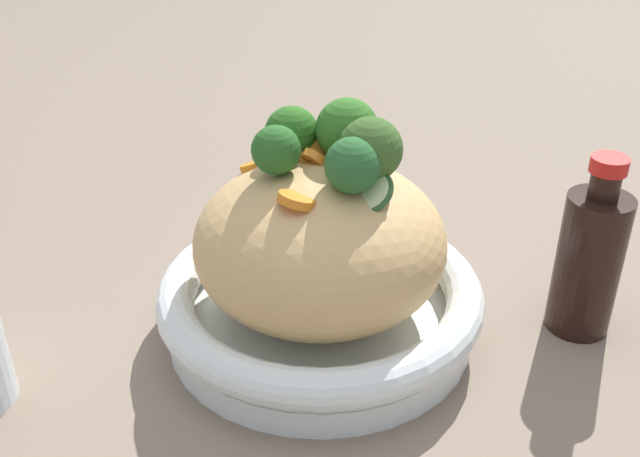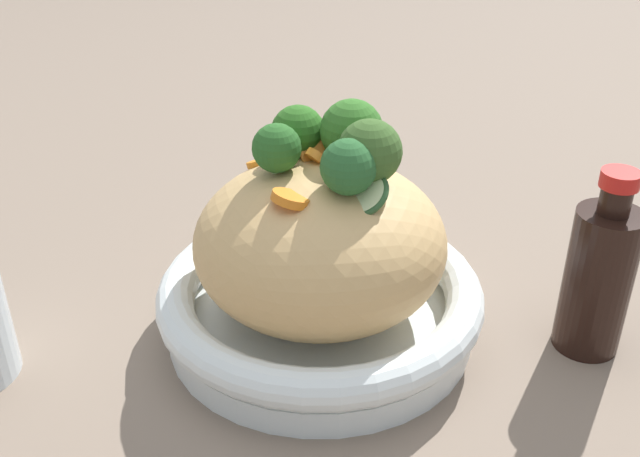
# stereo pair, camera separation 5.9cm
# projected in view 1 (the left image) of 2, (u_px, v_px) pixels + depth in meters

# --- Properties ---
(ground_plane) EXTENTS (3.00, 3.00, 0.00)m
(ground_plane) POSITION_uv_depth(u_px,v_px,m) (320.00, 330.00, 0.64)
(ground_plane) COLOR #7F6C5C
(serving_bowl) EXTENTS (0.27, 0.27, 0.06)m
(serving_bowl) POSITION_uv_depth(u_px,v_px,m) (320.00, 303.00, 0.62)
(serving_bowl) COLOR white
(serving_bowl) RESTS_ON ground_plane
(noodle_heap) EXTENTS (0.20, 0.20, 0.13)m
(noodle_heap) POSITION_uv_depth(u_px,v_px,m) (320.00, 242.00, 0.60)
(noodle_heap) COLOR tan
(noodle_heap) RESTS_ON serving_bowl
(broccoli_florets) EXTENTS (0.13, 0.12, 0.07)m
(broccoli_florets) POSITION_uv_depth(u_px,v_px,m) (331.00, 144.00, 0.57)
(broccoli_florets) COLOR #92B86D
(broccoli_florets) RESTS_ON serving_bowl
(carrot_coins) EXTENTS (0.13, 0.10, 0.04)m
(carrot_coins) POSITION_uv_depth(u_px,v_px,m) (308.00, 171.00, 0.57)
(carrot_coins) COLOR orange
(carrot_coins) RESTS_ON serving_bowl
(zucchini_slices) EXTENTS (0.10, 0.06, 0.03)m
(zucchini_slices) POSITION_uv_depth(u_px,v_px,m) (355.00, 173.00, 0.56)
(zucchini_slices) COLOR beige
(zucchini_slices) RESTS_ON serving_bowl
(chicken_chunks) EXTENTS (0.05, 0.07, 0.03)m
(chicken_chunks) POSITION_uv_depth(u_px,v_px,m) (338.00, 150.00, 0.62)
(chicken_chunks) COLOR #D0B394
(chicken_chunks) RESTS_ON serving_bowl
(soy_sauce_bottle) EXTENTS (0.05, 0.05, 0.16)m
(soy_sauce_bottle) POSITION_uv_depth(u_px,v_px,m) (589.00, 259.00, 0.61)
(soy_sauce_bottle) COLOR black
(soy_sauce_bottle) RESTS_ON ground_plane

